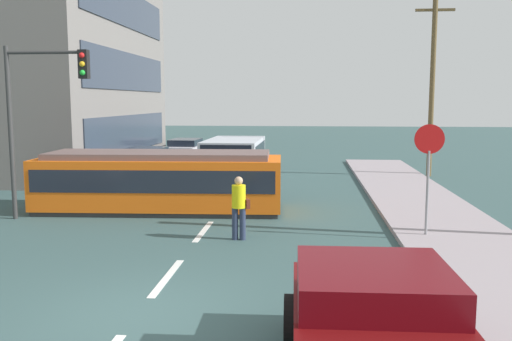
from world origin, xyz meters
name	(u,v)px	position (x,y,z in m)	size (l,w,h in m)	color
ground_plane	(225,204)	(0.00, 10.00, 0.00)	(120.00, 120.00, 0.00)	#365050
sidewalk_curb_right	(455,234)	(6.80, 6.00, 0.07)	(3.20, 36.00, 0.14)	gray
lane_stripe_1	(167,277)	(0.00, 2.00, 0.01)	(0.16, 2.40, 0.01)	silver
lane_stripe_2	(203,231)	(0.00, 6.00, 0.01)	(0.16, 2.40, 0.01)	silver
lane_stripe_3	(241,184)	(0.00, 14.77, 0.01)	(0.16, 2.40, 0.01)	silver
lane_stripe_4	(254,167)	(0.00, 20.77, 0.01)	(0.16, 2.40, 0.01)	silver
streetcar_tram	(160,180)	(-1.96, 8.77, 1.01)	(8.06, 2.89, 1.96)	orange
city_bus	(234,155)	(-0.60, 17.08, 1.03)	(2.61, 5.11, 1.80)	#B6BBC4
pedestrian_crossing	(239,204)	(1.10, 5.21, 0.94)	(0.48, 0.36, 1.67)	#28314B
parked_sedan_mid	(100,174)	(-5.57, 12.73, 0.63)	(2.11, 4.56, 1.19)	navy
parked_sedan_far	(147,159)	(-5.42, 18.97, 0.63)	(2.14, 4.55, 1.19)	black
parked_sedan_furthest	(186,148)	(-4.86, 25.63, 0.63)	(2.18, 4.52, 1.19)	silver
stop_sign	(429,156)	(5.97, 5.66, 2.19)	(0.76, 0.07, 2.88)	gray
traffic_light_mast	(40,100)	(-5.11, 7.10, 3.64)	(2.59, 0.33, 5.23)	#333333
utility_pole_mid	(432,84)	(8.74, 18.06, 4.39)	(1.80, 0.24, 8.41)	brown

